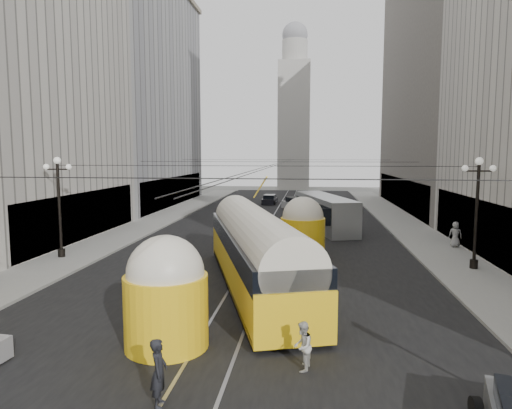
% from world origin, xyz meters
% --- Properties ---
extents(road, '(20.00, 85.00, 0.02)m').
position_xyz_m(road, '(0.00, 32.50, 0.00)').
color(road, black).
rests_on(road, ground).
extents(sidewalk_left, '(4.00, 72.00, 0.15)m').
position_xyz_m(sidewalk_left, '(-12.00, 36.00, 0.07)').
color(sidewalk_left, gray).
rests_on(sidewalk_left, ground).
extents(sidewalk_right, '(4.00, 72.00, 0.15)m').
position_xyz_m(sidewalk_right, '(12.00, 36.00, 0.07)').
color(sidewalk_right, gray).
rests_on(sidewalk_right, ground).
extents(rail_left, '(0.12, 85.00, 0.04)m').
position_xyz_m(rail_left, '(-0.75, 32.50, 0.00)').
color(rail_left, gray).
rests_on(rail_left, ground).
extents(rail_right, '(0.12, 85.00, 0.04)m').
position_xyz_m(rail_right, '(0.75, 32.50, 0.00)').
color(rail_right, gray).
rests_on(rail_right, ground).
extents(building_left_mid, '(12.60, 20.60, 34.60)m').
position_xyz_m(building_left_mid, '(-20.00, 24.00, 17.31)').
color(building_left_mid, '#B7B2A8').
rests_on(building_left_mid, ground).
extents(building_left_far, '(12.60, 28.60, 28.60)m').
position_xyz_m(building_left_far, '(-19.99, 48.00, 14.31)').
color(building_left_far, '#999999').
rests_on(building_left_far, ground).
extents(building_right_far, '(12.60, 32.60, 32.60)m').
position_xyz_m(building_right_far, '(20.00, 48.00, 16.31)').
color(building_right_far, '#514C47').
rests_on(building_right_far, ground).
extents(distant_tower, '(6.00, 6.00, 31.36)m').
position_xyz_m(distant_tower, '(0.00, 80.00, 14.97)').
color(distant_tower, '#B2AFA8').
rests_on(distant_tower, ground).
extents(lamppost_left_mid, '(1.86, 0.44, 6.37)m').
position_xyz_m(lamppost_left_mid, '(-12.60, 18.00, 3.74)').
color(lamppost_left_mid, black).
rests_on(lamppost_left_mid, sidewalk_left).
extents(lamppost_right_mid, '(1.86, 0.44, 6.37)m').
position_xyz_m(lamppost_right_mid, '(12.60, 18.00, 3.74)').
color(lamppost_right_mid, black).
rests_on(lamppost_right_mid, sidewalk_right).
extents(catenary, '(25.00, 72.00, 0.23)m').
position_xyz_m(catenary, '(0.12, 31.49, 5.88)').
color(catenary, black).
rests_on(catenary, ground).
extents(streetcar, '(7.37, 17.63, 4.01)m').
position_xyz_m(streetcar, '(0.50, 13.18, 1.96)').
color(streetcar, yellow).
rests_on(streetcar, ground).
extents(city_bus, '(5.47, 12.11, 2.97)m').
position_xyz_m(city_bus, '(4.49, 31.92, 1.63)').
color(city_bus, '#A8ACAE').
rests_on(city_bus, ground).
extents(sedan_white_far, '(3.84, 5.39, 1.58)m').
position_xyz_m(sedan_white_far, '(1.61, 44.93, 0.72)').
color(sedan_white_far, white).
rests_on(sedan_white_far, ground).
extents(sedan_dark_far, '(1.89, 4.08, 1.26)m').
position_xyz_m(sedan_dark_far, '(-2.17, 51.76, 0.57)').
color(sedan_dark_far, black).
rests_on(sedan_dark_far, ground).
extents(pedestrian_crossing_a, '(0.54, 0.74, 1.85)m').
position_xyz_m(pedestrian_crossing_a, '(-0.77, 2.17, 0.93)').
color(pedestrian_crossing_a, black).
rests_on(pedestrian_crossing_a, ground).
extents(pedestrian_crossing_b, '(0.71, 0.84, 1.55)m').
position_xyz_m(pedestrian_crossing_b, '(2.99, 4.64, 0.77)').
color(pedestrian_crossing_b, beige).
rests_on(pedestrian_crossing_b, ground).
extents(pedestrian_sidewalk_right, '(0.95, 0.66, 1.81)m').
position_xyz_m(pedestrian_sidewalk_right, '(13.41, 24.15, 1.05)').
color(pedestrian_sidewalk_right, gray).
rests_on(pedestrian_sidewalk_right, sidewalk_right).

